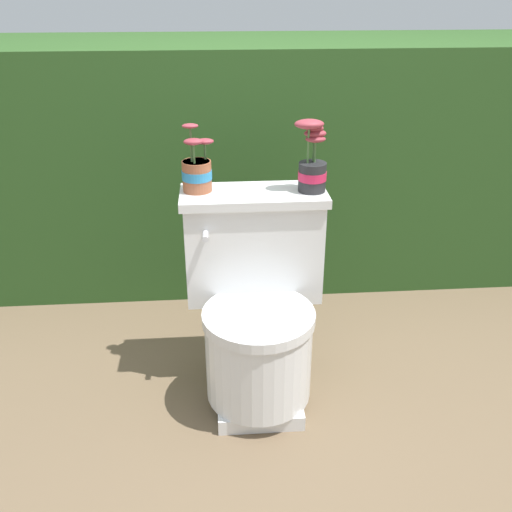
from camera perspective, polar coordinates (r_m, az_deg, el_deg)
The scene contains 5 objects.
ground_plane at distance 2.11m, azimuth 2.89°, elevation -14.29°, with size 12.00×12.00×0.00m, color brown.
hedge_backdrop at distance 2.87m, azimuth 0.28°, elevation 9.76°, with size 3.43×0.82×1.11m.
toilet at distance 1.98m, azimuth 0.03°, elevation -5.21°, with size 0.49×0.52×0.72m.
potted_plant_left at distance 1.92m, azimuth -5.93°, elevation 8.41°, with size 0.11×0.10×0.23m.
potted_plant_midleft at distance 1.91m, azimuth 5.65°, elevation 9.19°, with size 0.11×0.10×0.24m.
Camera 1 is at (-0.23, -1.59, 1.37)m, focal length 40.00 mm.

